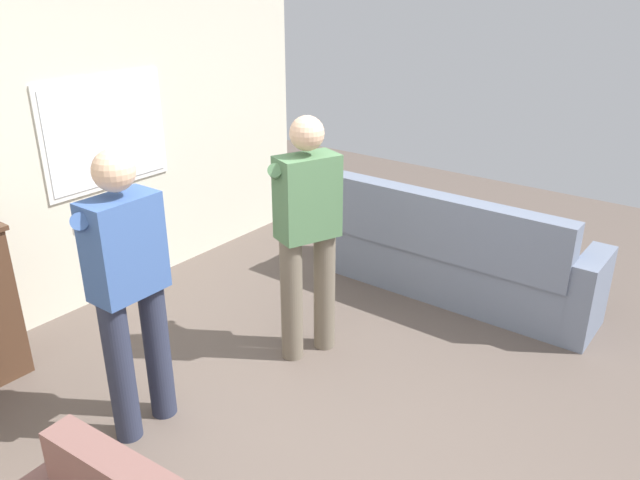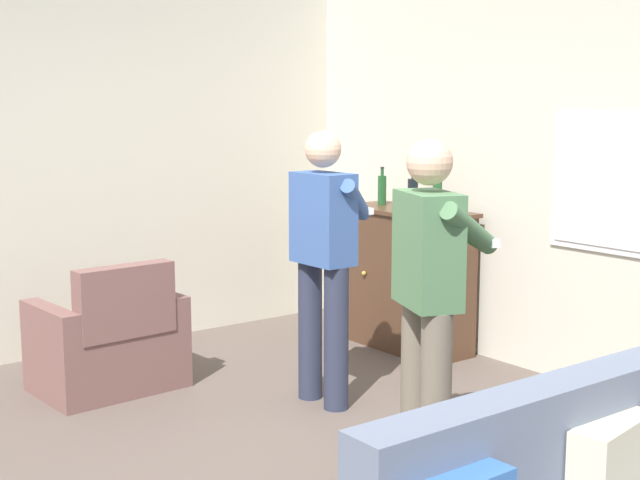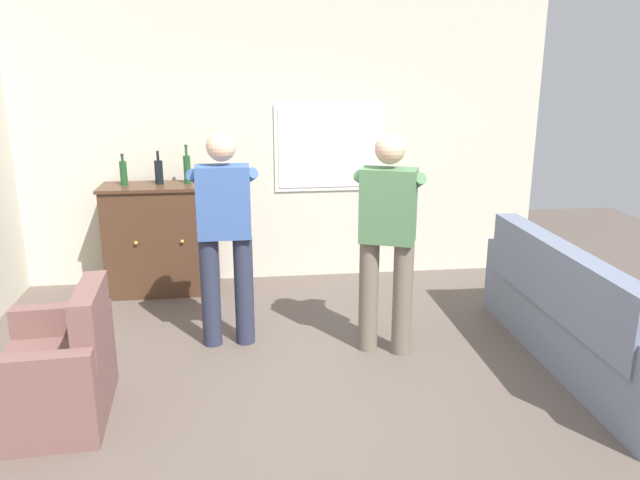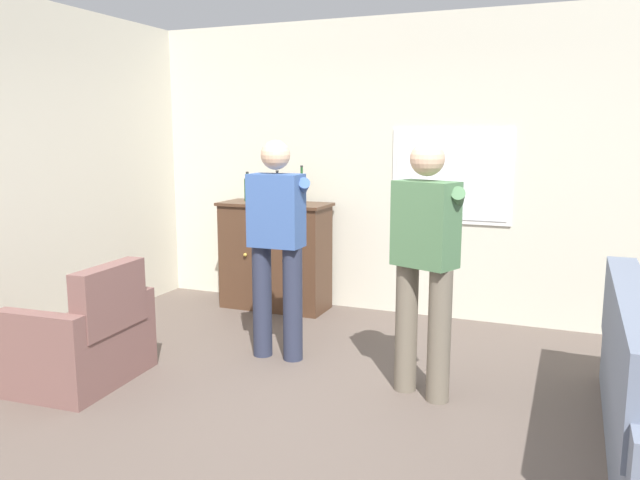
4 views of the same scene
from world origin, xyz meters
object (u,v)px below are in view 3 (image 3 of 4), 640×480
Objects in this scene: bottle_wine_green at (187,169)px; person_standing_left at (225,229)px; bottle_liquor_amber at (124,172)px; bottle_spirits_clear at (159,171)px; person_standing_right at (388,234)px; couch at (576,319)px; sideboard_cabinet at (162,239)px; armchair at (59,374)px.

person_standing_left reaches higher than bottle_wine_green.
bottle_spirits_clear is (0.32, 0.03, -0.00)m from bottle_liquor_amber.
person_standing_right reaches higher than bottle_wine_green.
couch is 2.19× the size of sideboard_cabinet.
person_standing_left is (0.64, -1.25, 0.41)m from sideboard_cabinet.
bottle_liquor_amber is (-3.50, 1.96, 0.82)m from couch.
bottle_wine_green reaches higher than bottle_liquor_amber.
bottle_wine_green is 1.38m from person_standing_left.
person_standing_left reaches higher than bottle_liquor_amber.
sideboard_cabinet is (0.39, 2.21, 0.24)m from armchair.
bottle_liquor_amber is 0.94× the size of bottle_spirits_clear.
sideboard_cabinet reaches higher than couch.
armchair is 2.52m from bottle_wine_green.
couch is 3.63m from bottle_wine_green.
sideboard_cabinet is 2.97× the size of bottle_wine_green.
bottle_spirits_clear is at bearing 80.04° from armchair.
sideboard_cabinet is at bearing -94.37° from bottle_spirits_clear.
armchair is 2.46m from bottle_spirits_clear.
couch is 1.41× the size of person_standing_right.
bottle_wine_green is at bearing 10.80° from sideboard_cabinet.
armchair is 2.26m from sideboard_cabinet.
person_standing_left is at bearing 165.04° from couch.
person_standing_right is (1.20, -0.28, 0.00)m from person_standing_left.
person_standing_left reaches higher than armchair.
couch is 1.52m from person_standing_right.
bottle_liquor_amber is at bearing -177.74° from bottle_wine_green.
bottle_liquor_amber is (0.08, 2.24, 0.89)m from armchair.
person_standing_right is at bearing -39.81° from sideboard_cabinet.
bottle_liquor_amber is 2.68m from person_standing_right.
bottle_spirits_clear is at bearing 179.15° from bottle_wine_green.
bottle_wine_green is 0.22× the size of person_standing_left.
armchair is at bearing -163.26° from person_standing_right.
bottle_wine_green is at bearing 2.26° from bottle_liquor_amber.
bottle_spirits_clear is 0.19× the size of person_standing_left.
sideboard_cabinet is at bearing -169.20° from bottle_wine_green.
person_standing_left is (0.63, -1.31, -0.24)m from bottle_spirits_clear.
bottle_spirits_clear reaches higher than couch.
armchair is 3.13× the size of bottle_liquor_amber.
armchair is (-3.58, -0.28, -0.06)m from couch.
bottle_liquor_amber is at bearing 144.05° from person_standing_right.
person_standing_right reaches higher than couch.
person_standing_right is at bearing 163.49° from couch.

